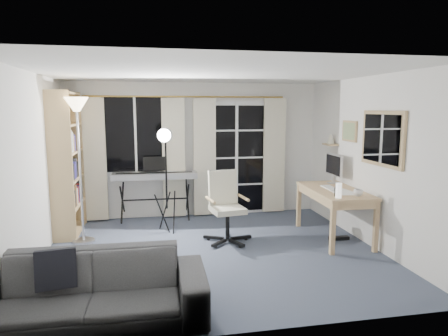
# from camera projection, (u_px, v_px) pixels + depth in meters

# --- Properties ---
(floor) EXTENTS (4.50, 4.00, 0.02)m
(floor) POSITION_uv_depth(u_px,v_px,m) (214.00, 253.00, 5.45)
(floor) COLOR #3E475B
(floor) RESTS_ON ground
(window) EXTENTS (1.20, 0.08, 1.40)m
(window) POSITION_uv_depth(u_px,v_px,m) (135.00, 134.00, 6.95)
(window) COLOR white
(window) RESTS_ON floor
(french_door) EXTENTS (1.32, 0.09, 2.11)m
(french_door) POSITION_uv_depth(u_px,v_px,m) (236.00, 159.00, 7.35)
(french_door) COLOR white
(french_door) RESTS_ON floor
(curtains) EXTENTS (3.60, 0.07, 2.13)m
(curtains) POSITION_uv_depth(u_px,v_px,m) (189.00, 157.00, 7.09)
(curtains) COLOR gold
(curtains) RESTS_ON floor
(bookshelf) EXTENTS (0.35, 1.03, 2.21)m
(bookshelf) POSITION_uv_depth(u_px,v_px,m) (64.00, 167.00, 6.16)
(bookshelf) COLOR tan
(bookshelf) RESTS_ON floor
(torchiere_lamp) EXTENTS (0.39, 0.39, 2.10)m
(torchiere_lamp) POSITION_uv_depth(u_px,v_px,m) (78.00, 127.00, 5.62)
(torchiere_lamp) COLOR #B2B2B7
(torchiere_lamp) RESTS_ON floor
(keyboard_piano) EXTENTS (1.45, 0.72, 1.04)m
(keyboard_piano) POSITION_uv_depth(u_px,v_px,m) (155.00, 176.00, 6.84)
(keyboard_piano) COLOR black
(keyboard_piano) RESTS_ON floor
(studio_light) EXTENTS (0.35, 0.35, 1.69)m
(studio_light) POSITION_uv_depth(u_px,v_px,m) (165.00, 147.00, 6.12)
(studio_light) COLOR black
(studio_light) RESTS_ON floor
(office_chair) EXTENTS (0.71, 0.72, 1.04)m
(office_chair) POSITION_uv_depth(u_px,v_px,m) (225.00, 200.00, 5.90)
(office_chair) COLOR black
(office_chair) RESTS_ON floor
(desk) EXTENTS (0.75, 1.43, 0.75)m
(desk) POSITION_uv_depth(u_px,v_px,m) (334.00, 195.00, 5.97)
(desk) COLOR tan
(desk) RESTS_ON floor
(monitor) EXTENTS (0.18, 0.54, 0.47)m
(monitor) POSITION_uv_depth(u_px,v_px,m) (334.00, 166.00, 6.38)
(monitor) COLOR silver
(monitor) RESTS_ON desk
(desk_clutter) EXTENTS (0.46, 0.85, 0.95)m
(desk_clutter) POSITION_uv_depth(u_px,v_px,m) (337.00, 204.00, 5.74)
(desk_clutter) COLOR white
(desk_clutter) RESTS_ON desk
(mug) EXTENTS (0.13, 0.10, 0.12)m
(mug) POSITION_uv_depth(u_px,v_px,m) (358.00, 192.00, 5.48)
(mug) COLOR silver
(mug) RESTS_ON desk
(wall_mirror) EXTENTS (0.04, 0.94, 0.74)m
(wall_mirror) POSITION_uv_depth(u_px,v_px,m) (382.00, 139.00, 5.29)
(wall_mirror) COLOR tan
(wall_mirror) RESTS_ON floor
(framed_print) EXTENTS (0.03, 0.42, 0.32)m
(framed_print) POSITION_uv_depth(u_px,v_px,m) (350.00, 131.00, 6.16)
(framed_print) COLOR tan
(framed_print) RESTS_ON floor
(wall_shelf) EXTENTS (0.16, 0.30, 0.18)m
(wall_shelf) POSITION_uv_depth(u_px,v_px,m) (331.00, 141.00, 6.66)
(wall_shelf) COLOR tan
(wall_shelf) RESTS_ON floor
(sofa) EXTENTS (2.14, 0.67, 0.83)m
(sofa) POSITION_uv_depth(u_px,v_px,m) (89.00, 279.00, 3.62)
(sofa) COLOR #2C2C2E
(sofa) RESTS_ON floor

